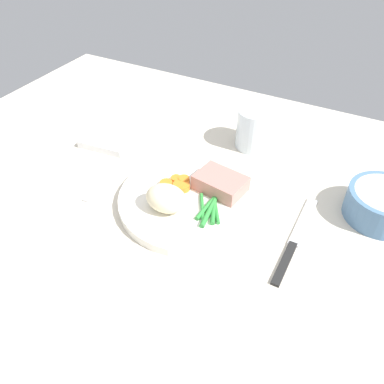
# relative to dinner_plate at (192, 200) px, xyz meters

# --- Properties ---
(dining_table) EXTENTS (1.20, 0.90, 0.02)m
(dining_table) POSITION_rel_dinner_plate_xyz_m (-0.01, 0.00, -0.02)
(dining_table) COLOR beige
(dining_table) RESTS_ON ground
(dinner_plate) EXTENTS (0.26, 0.26, 0.02)m
(dinner_plate) POSITION_rel_dinner_plate_xyz_m (0.00, 0.00, 0.00)
(dinner_plate) COLOR white
(dinner_plate) RESTS_ON dining_table
(meat_portion) EXTENTS (0.09, 0.07, 0.03)m
(meat_portion) POSITION_rel_dinner_plate_xyz_m (0.03, 0.04, 0.02)
(meat_portion) COLOR #B2756B
(meat_portion) RESTS_ON dinner_plate
(mashed_potatoes) EXTENTS (0.07, 0.05, 0.04)m
(mashed_potatoes) POSITION_rel_dinner_plate_xyz_m (-0.02, -0.05, 0.03)
(mashed_potatoes) COLOR beige
(mashed_potatoes) RESTS_ON dinner_plate
(carrot_slices) EXTENTS (0.05, 0.04, 0.01)m
(carrot_slices) POSITION_rel_dinner_plate_xyz_m (-0.03, 0.01, 0.01)
(carrot_slices) COLOR orange
(carrot_slices) RESTS_ON dinner_plate
(green_beans) EXTENTS (0.06, 0.09, 0.01)m
(green_beans) POSITION_rel_dinner_plate_xyz_m (0.04, -0.02, 0.01)
(green_beans) COLOR #2D8C38
(green_beans) RESTS_ON dinner_plate
(fork) EXTENTS (0.01, 0.17, 0.00)m
(fork) POSITION_rel_dinner_plate_xyz_m (-0.17, -0.00, -0.01)
(fork) COLOR silver
(fork) RESTS_ON dining_table
(knife) EXTENTS (0.02, 0.20, 0.01)m
(knife) POSITION_rel_dinner_plate_xyz_m (0.18, -0.00, -0.01)
(knife) COLOR black
(knife) RESTS_ON dining_table
(water_glass) EXTENTS (0.08, 0.08, 0.08)m
(water_glass) POSITION_rel_dinner_plate_xyz_m (0.03, 0.22, 0.03)
(water_glass) COLOR silver
(water_glass) RESTS_ON dining_table
(salad_bowl) EXTENTS (0.12, 0.12, 0.05)m
(salad_bowl) POSITION_rel_dinner_plate_xyz_m (0.29, 0.12, 0.02)
(salad_bowl) COLOR #4C7299
(salad_bowl) RESTS_ON dining_table
(napkin) EXTENTS (0.11, 0.14, 0.02)m
(napkin) POSITION_rel_dinner_plate_xyz_m (-0.25, 0.11, -0.00)
(napkin) COLOR white
(napkin) RESTS_ON dining_table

